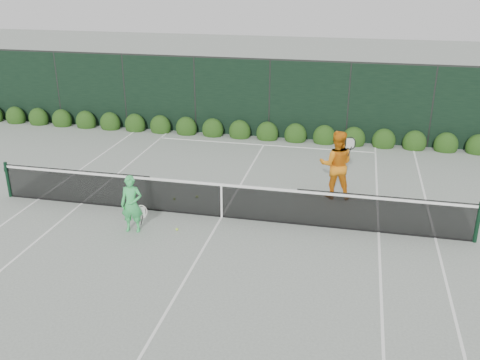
# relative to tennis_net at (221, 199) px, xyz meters

# --- Properties ---
(ground) EXTENTS (80.00, 80.00, 0.00)m
(ground) POSITION_rel_tennis_net_xyz_m (0.02, 0.00, -0.53)
(ground) COLOR gray
(ground) RESTS_ON ground
(tennis_net) EXTENTS (12.90, 0.10, 1.07)m
(tennis_net) POSITION_rel_tennis_net_xyz_m (0.00, 0.00, 0.00)
(tennis_net) COLOR #10311E
(tennis_net) RESTS_ON ground
(player_woman) EXTENTS (0.64, 0.43, 1.49)m
(player_woman) POSITION_rel_tennis_net_xyz_m (-1.98, -1.26, 0.21)
(player_woman) COLOR #3BCC63
(player_woman) RESTS_ON ground
(player_man) EXTENTS (1.03, 0.83, 2.01)m
(player_man) POSITION_rel_tennis_net_xyz_m (2.90, 2.05, 0.47)
(player_man) COLOR orange
(player_man) RESTS_ON ground
(court_lines) EXTENTS (11.03, 23.83, 0.01)m
(court_lines) POSITION_rel_tennis_net_xyz_m (0.02, 0.00, -0.53)
(court_lines) COLOR white
(court_lines) RESTS_ON ground
(windscreen_fence) EXTENTS (32.00, 21.07, 3.06)m
(windscreen_fence) POSITION_rel_tennis_net_xyz_m (0.02, -2.71, 0.98)
(windscreen_fence) COLOR black
(windscreen_fence) RESTS_ON ground
(hedge_row) EXTENTS (31.66, 0.65, 0.94)m
(hedge_row) POSITION_rel_tennis_net_xyz_m (0.02, 7.15, -0.30)
(hedge_row) COLOR #17370F
(hedge_row) RESTS_ON ground
(tennis_balls) EXTENTS (0.77, 2.18, 0.07)m
(tennis_balls) POSITION_rel_tennis_net_xyz_m (-1.17, 0.30, -0.50)
(tennis_balls) COLOR #BCF336
(tennis_balls) RESTS_ON ground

